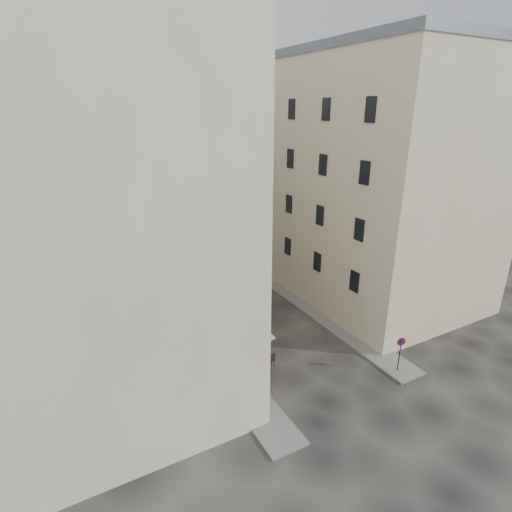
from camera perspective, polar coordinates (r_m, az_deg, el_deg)
ground at (r=26.51m, az=4.97°, el=-13.06°), size 90.00×90.00×0.00m
sidewalk_left at (r=27.78m, az=-7.65°, el=-11.33°), size 2.00×22.00×0.12m
sidewalk_right at (r=30.86m, az=8.97°, el=-7.95°), size 2.00×18.00×0.12m
building_left at (r=21.81m, az=-22.93°, el=7.49°), size 12.20×16.20×20.60m
building_right at (r=32.09m, az=18.06°, el=9.96°), size 12.20×14.20×18.60m
building_back at (r=39.37m, az=-11.54°, el=12.31°), size 18.20×10.20×18.60m
cafe_storefront at (r=24.50m, az=-4.85°, el=-10.93°), size 1.74×7.30×3.50m
stone_steps at (r=36.19m, az=-5.96°, el=-2.79°), size 9.00×3.15×0.80m
bollard_near at (r=24.12m, az=-0.35°, el=-15.26°), size 0.12×0.12×0.98m
bollard_mid at (r=26.74m, az=-3.96°, el=-11.37°), size 0.12×0.12×0.98m
bollard_far at (r=29.55m, az=-6.83°, el=-8.17°), size 0.12×0.12×0.98m
no_parking_sign at (r=24.93m, az=19.95°, el=-12.24°), size 0.52×0.18×2.33m
bistro_table_a at (r=23.68m, az=0.43°, el=-16.15°), size 1.35×0.63×0.95m
bistro_table_b at (r=24.44m, az=1.07°, el=-14.84°), size 1.34×0.63×0.95m
bistro_table_c at (r=26.17m, az=-2.53°, el=-12.17°), size 1.40×0.66×0.99m
bistro_table_d at (r=27.09m, az=-3.89°, el=-11.12°), size 1.23×0.58×0.87m
bistro_table_e at (r=28.85m, az=-6.90°, el=-9.13°), size 1.22×0.57×0.85m
pedestrian at (r=26.94m, az=-4.30°, el=-10.27°), size 0.76×0.70×1.74m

